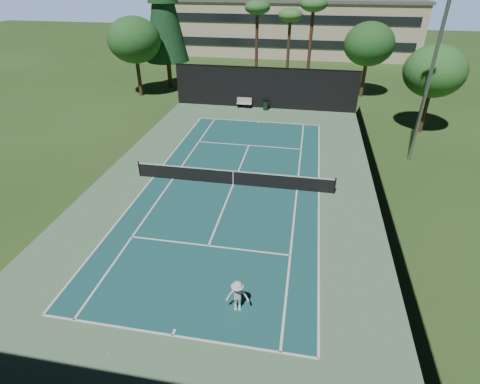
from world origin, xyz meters
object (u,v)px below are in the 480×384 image
object	(u,v)px
park_bench	(244,102)
tennis_ball_b	(197,157)
tennis_net	(233,177)
tennis_ball_c	(241,165)
player	(238,296)
tennis_ball_a	(110,353)
trash_bin	(266,105)
tennis_ball_d	(163,155)

from	to	relation	value
park_bench	tennis_ball_b	bearing A→B (deg)	-96.73
tennis_net	tennis_ball_c	distance (m)	2.82
tennis_net	tennis_ball_c	world-z (taller)	tennis_net
player	tennis_ball_b	world-z (taller)	player
tennis_net	tennis_ball_b	size ratio (longest dim) A/B	198.58
tennis_ball_a	tennis_ball_b	size ratio (longest dim) A/B	1.00
tennis_ball_b	trash_bin	size ratio (longest dim) A/B	0.07
park_bench	player	bearing A→B (deg)	-80.80
tennis_ball_d	park_bench	size ratio (longest dim) A/B	0.05
player	park_bench	bearing A→B (deg)	92.15
tennis_ball_b	tennis_ball_d	world-z (taller)	tennis_ball_d
tennis_ball_d	park_bench	xyz separation A→B (m)	(4.03, 12.35, 0.51)
tennis_ball_b	tennis_ball_c	world-z (taller)	same
trash_bin	tennis_ball_a	bearing A→B (deg)	-94.46
tennis_ball_c	tennis_ball_d	xyz separation A→B (m)	(-6.03, 0.58, 0.01)
park_bench	tennis_ball_c	bearing A→B (deg)	-81.22
tennis_ball_b	park_bench	xyz separation A→B (m)	(1.44, 12.20, 0.51)
tennis_ball_a	tennis_ball_d	xyz separation A→B (m)	(-4.03, 16.38, 0.01)
tennis_ball_a	park_bench	xyz separation A→B (m)	(-0.00, 28.73, 0.51)
player	trash_bin	distance (m)	25.65
tennis_net	tennis_ball_d	bearing A→B (deg)	150.91
player	park_bench	world-z (taller)	player
trash_bin	tennis_net	bearing A→B (deg)	-90.89
tennis_ball_d	park_bench	world-z (taller)	park_bench
tennis_ball_c	park_bench	distance (m)	13.09
tennis_net	tennis_ball_b	distance (m)	4.92
tennis_ball_d	trash_bin	xyz separation A→B (m)	(6.25, 12.07, 0.44)
trash_bin	tennis_ball_c	bearing A→B (deg)	-91.02
tennis_net	trash_bin	bearing A→B (deg)	89.11
tennis_ball_d	player	bearing A→B (deg)	-58.68
tennis_net	tennis_ball_a	world-z (taller)	tennis_net
tennis_ball_b	trash_bin	world-z (taller)	trash_bin
tennis_net	park_bench	distance (m)	15.82
tennis_ball_b	player	bearing A→B (deg)	-67.61
player	trash_bin	world-z (taller)	player
player	trash_bin	bearing A→B (deg)	87.34
tennis_ball_c	tennis_ball_d	bearing A→B (deg)	174.54
tennis_ball_c	player	bearing A→B (deg)	-80.38
tennis_net	tennis_ball_d	world-z (taller)	tennis_net
tennis_net	park_bench	bearing A→B (deg)	97.20
tennis_ball_b	park_bench	distance (m)	12.30
player	tennis_ball_b	xyz separation A→B (m)	(-5.63, 13.66, -0.71)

